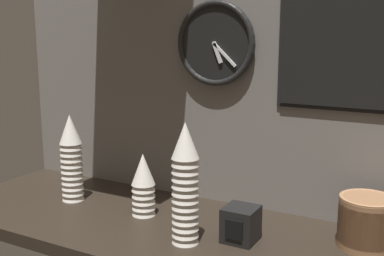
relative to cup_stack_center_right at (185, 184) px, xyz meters
name	(u,v)px	position (x,y,z in m)	size (l,w,h in m)	color
ground_plane	(175,230)	(-0.09, 0.09, -0.19)	(1.60, 0.56, 0.04)	black
wall_tiled_back	(215,47)	(-0.09, 0.36, 0.35)	(1.60, 0.03, 1.05)	slate
cup_stack_center_right	(185,184)	(0.00, 0.00, 0.00)	(0.08, 0.08, 0.34)	white
cup_stack_left	(71,158)	(-0.51, 0.11, -0.02)	(0.08, 0.08, 0.30)	white
cup_stack_center	(143,184)	(-0.22, 0.11, -0.07)	(0.08, 0.08, 0.20)	white
bowl_stack_far_right	(366,221)	(0.44, 0.21, -0.10)	(0.15, 0.15, 0.14)	#996B47
wall_clock	(215,43)	(-0.07, 0.33, 0.37)	(0.27, 0.03, 0.27)	black
menu_board	(345,1)	(0.32, 0.34, 0.49)	(0.37, 0.01, 0.62)	black
napkin_dispenser	(241,224)	(0.13, 0.08, -0.12)	(0.09, 0.10, 0.10)	black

